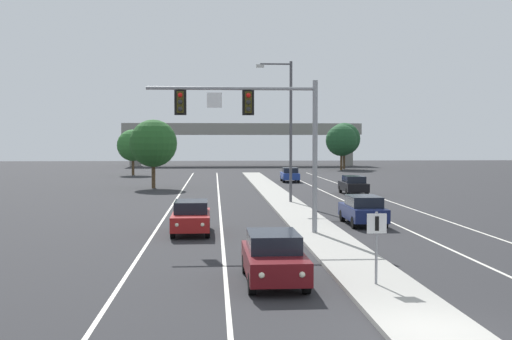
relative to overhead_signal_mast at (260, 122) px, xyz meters
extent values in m
plane|color=#28282B|center=(2.89, -15.58, -5.36)|extent=(260.00, 260.00, 0.00)
cube|color=#9E9B93|center=(2.89, 2.42, -5.29)|extent=(2.40, 110.00, 0.15)
cube|color=silver|center=(-1.81, 9.42, -5.36)|extent=(0.14, 100.00, 0.01)
cube|color=silver|center=(7.59, 9.42, -5.36)|extent=(0.14, 100.00, 0.01)
cube|color=silver|center=(-5.11, 9.42, -5.36)|extent=(0.14, 100.00, 0.01)
cube|color=silver|center=(10.89, 9.42, -5.36)|extent=(0.14, 100.00, 0.01)
cylinder|color=gray|center=(2.59, 0.01, -1.61)|extent=(0.24, 0.24, 7.20)
cylinder|color=gray|center=(-1.37, 0.01, 1.59)|extent=(7.91, 0.16, 0.16)
cube|color=black|center=(-0.58, 0.05, 0.94)|extent=(0.56, 0.06, 1.20)
cube|color=#38330F|center=(-0.58, 0.01, 0.94)|extent=(0.32, 0.32, 1.00)
sphere|color=red|center=(-0.58, -0.16, 1.26)|extent=(0.22, 0.22, 0.22)
sphere|color=#282828|center=(-0.58, -0.16, 0.94)|extent=(0.22, 0.22, 0.22)
sphere|color=#282828|center=(-0.58, -0.16, 0.62)|extent=(0.22, 0.22, 0.22)
cube|color=black|center=(-3.74, 0.05, 0.94)|extent=(0.56, 0.06, 1.20)
cube|color=#38330F|center=(-3.74, 0.01, 0.94)|extent=(0.32, 0.32, 1.00)
sphere|color=red|center=(-3.74, -0.16, 1.26)|extent=(0.22, 0.22, 0.22)
sphere|color=#282828|center=(-3.74, -0.16, 0.94)|extent=(0.22, 0.22, 0.22)
sphere|color=#282828|center=(-3.74, -0.16, 0.62)|extent=(0.22, 0.22, 0.22)
cube|color=white|center=(-2.16, -0.01, 1.04)|extent=(0.70, 0.04, 0.70)
cylinder|color=gray|center=(2.72, -10.89, -4.11)|extent=(0.08, 0.08, 2.20)
cube|color=white|center=(2.72, -10.92, -3.36)|extent=(0.60, 0.03, 0.60)
cube|color=black|center=(2.72, -10.94, -3.36)|extent=(0.12, 0.01, 0.44)
cylinder|color=#4C4C51|center=(3.28, 15.15, -0.21)|extent=(0.20, 0.20, 10.00)
cylinder|color=#4C4C51|center=(2.18, 15.15, 4.59)|extent=(2.20, 0.12, 0.12)
cube|color=#B7B7B2|center=(1.08, 15.15, 4.44)|extent=(0.56, 0.28, 0.20)
cube|color=#5B0F14|center=(-0.30, -9.87, -4.69)|extent=(1.85, 4.42, 0.70)
cube|color=black|center=(-0.30, -9.65, -4.06)|extent=(1.61, 2.39, 0.56)
sphere|color=#EAE5C6|center=(0.30, -12.04, -4.64)|extent=(0.18, 0.18, 0.18)
sphere|color=#EAE5C6|center=(-0.85, -12.05, -4.64)|extent=(0.18, 0.18, 0.18)
cylinder|color=black|center=(0.52, -11.36, -5.04)|extent=(0.23, 0.64, 0.64)
cylinder|color=black|center=(-1.08, -11.38, -5.04)|extent=(0.23, 0.64, 0.64)
cylinder|color=black|center=(0.48, -8.36, -5.04)|extent=(0.23, 0.64, 0.64)
cylinder|color=black|center=(-1.12, -8.38, -5.04)|extent=(0.23, 0.64, 0.64)
cube|color=maroon|center=(-3.30, 1.00, -4.69)|extent=(1.83, 4.41, 0.70)
cube|color=black|center=(-3.30, 1.22, -4.06)|extent=(1.60, 2.39, 0.56)
sphere|color=#EAE5C6|center=(-2.71, -1.18, -4.64)|extent=(0.18, 0.18, 0.18)
sphere|color=#EAE5C6|center=(-3.87, -1.19, -4.64)|extent=(0.18, 0.18, 0.18)
cylinder|color=black|center=(-2.49, -0.50, -5.04)|extent=(0.22, 0.64, 0.64)
cylinder|color=black|center=(-4.09, -0.51, -5.04)|extent=(0.22, 0.64, 0.64)
cylinder|color=black|center=(-2.51, 2.50, -5.04)|extent=(0.22, 0.64, 0.64)
cylinder|color=black|center=(-4.11, 2.49, -5.04)|extent=(0.22, 0.64, 0.64)
cube|color=#141E4C|center=(5.77, 3.62, -4.69)|extent=(1.81, 4.41, 0.70)
cube|color=black|center=(5.76, 3.40, -4.06)|extent=(1.59, 2.38, 0.56)
sphere|color=#EAE5C6|center=(5.20, 5.80, -4.64)|extent=(0.18, 0.18, 0.18)
sphere|color=#EAE5C6|center=(6.35, 5.79, -4.64)|extent=(0.18, 0.18, 0.18)
cylinder|color=black|center=(4.97, 5.12, -5.04)|extent=(0.22, 0.64, 0.64)
cylinder|color=black|center=(6.57, 5.11, -5.04)|extent=(0.22, 0.64, 0.64)
cylinder|color=black|center=(4.96, 2.12, -5.04)|extent=(0.22, 0.64, 0.64)
cylinder|color=black|center=(6.56, 2.11, -5.04)|extent=(0.22, 0.64, 0.64)
cube|color=black|center=(9.50, 22.67, -4.69)|extent=(1.85, 4.42, 0.70)
cube|color=black|center=(9.50, 22.45, -4.06)|extent=(1.61, 2.39, 0.56)
sphere|color=#EAE5C6|center=(8.95, 24.85, -4.64)|extent=(0.18, 0.18, 0.18)
sphere|color=#EAE5C6|center=(10.10, 24.84, -4.64)|extent=(0.18, 0.18, 0.18)
cylinder|color=black|center=(8.72, 24.18, -5.04)|extent=(0.23, 0.64, 0.64)
cylinder|color=black|center=(10.32, 24.16, -5.04)|extent=(0.23, 0.64, 0.64)
cylinder|color=black|center=(8.68, 21.18, -5.04)|extent=(0.23, 0.64, 0.64)
cylinder|color=black|center=(10.28, 21.16, -5.04)|extent=(0.23, 0.64, 0.64)
cube|color=navy|center=(6.13, 39.31, -4.69)|extent=(1.91, 4.44, 0.70)
cube|color=black|center=(6.13, 39.09, -4.06)|extent=(1.64, 2.41, 0.56)
sphere|color=#EAE5C6|center=(5.61, 41.50, -4.64)|extent=(0.18, 0.18, 0.18)
sphere|color=#EAE5C6|center=(6.76, 41.48, -4.64)|extent=(0.18, 0.18, 0.18)
cylinder|color=black|center=(5.37, 40.83, -5.04)|extent=(0.24, 0.65, 0.64)
cylinder|color=black|center=(6.97, 40.79, -5.04)|extent=(0.24, 0.65, 0.64)
cylinder|color=black|center=(5.29, 37.83, -5.04)|extent=(0.24, 0.65, 0.64)
cylinder|color=black|center=(6.89, 37.79, -5.04)|extent=(0.24, 0.65, 0.64)
cube|color=gray|center=(2.89, 84.64, 0.84)|extent=(42.40, 6.40, 1.10)
cube|color=gray|center=(2.89, 81.64, 1.84)|extent=(42.40, 0.36, 0.90)
cube|color=gray|center=(-16.31, 84.64, -2.54)|extent=(1.80, 2.40, 5.65)
cube|color=gray|center=(22.09, 84.64, -2.54)|extent=(1.80, 2.40, 5.65)
cylinder|color=#4C3823|center=(-7.96, 30.83, -4.13)|extent=(0.36, 0.36, 2.47)
sphere|color=#235623|center=(-7.96, 30.83, -1.08)|extent=(4.52, 4.52, 4.52)
cylinder|color=#4C3823|center=(17.44, 66.70, -4.03)|extent=(0.36, 0.36, 2.66)
sphere|color=#1E4C28|center=(17.44, 66.70, -0.76)|extent=(4.86, 4.86, 4.86)
cylinder|color=#4C3823|center=(18.61, 70.26, -3.96)|extent=(0.36, 0.36, 2.81)
sphere|color=#1E4C28|center=(18.61, 70.26, -0.50)|extent=(5.13, 5.13, 5.13)
cylinder|color=#4C3823|center=(-12.87, 54.29, -4.22)|extent=(0.36, 0.36, 2.28)
sphere|color=#2D6B2D|center=(-12.87, 54.29, -1.42)|extent=(4.16, 4.16, 4.16)
camera|label=1|loc=(-2.17, -29.57, -0.87)|focal=44.26mm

